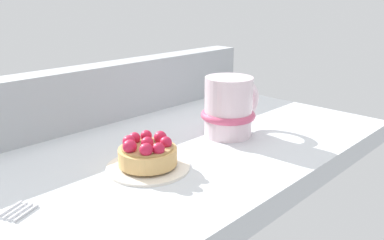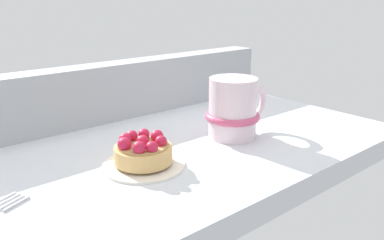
{
  "view_description": "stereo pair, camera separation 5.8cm",
  "coord_description": "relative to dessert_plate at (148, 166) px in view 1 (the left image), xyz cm",
  "views": [
    {
      "loc": [
        -35.18,
        -42.0,
        22.19
      ],
      "look_at": [
        4.76,
        -3.87,
        4.65
      ],
      "focal_mm": 37.63,
      "sensor_mm": 36.0,
      "label": 1
    },
    {
      "loc": [
        -30.97,
        -45.97,
        22.19
      ],
      "look_at": [
        4.76,
        -3.87,
        4.65
      ],
      "focal_mm": 37.63,
      "sensor_mm": 36.0,
      "label": 2
    }
  ],
  "objects": [
    {
      "name": "ground_plane",
      "position": [
        3.96,
        4.18,
        -2.06
      ],
      "size": [
        78.99,
        40.68,
        3.47
      ],
      "primitive_type": "cube",
      "color": "silver"
    },
    {
      "name": "raspberry_tart",
      "position": [
        -0.04,
        0.02,
        1.97
      ],
      "size": [
        7.69,
        7.69,
        3.93
      ],
      "color": "tan",
      "rests_on": "dessert_plate"
    },
    {
      "name": "dessert_plate",
      "position": [
        0.0,
        0.0,
        0.0
      ],
      "size": [
        11.06,
        11.06,
        0.7
      ],
      "color": "silver",
      "rests_on": "ground_plane"
    },
    {
      "name": "window_rail_back",
      "position": [
        3.96,
        21.96,
        4.74
      ],
      "size": [
        77.41,
        5.13,
        10.14
      ],
      "primitive_type": "cube",
      "color": "#9EA3A8",
      "rests_on": "ground_plane"
    },
    {
      "name": "coffee_mug",
      "position": [
        17.79,
        0.63,
        4.29
      ],
      "size": [
        12.43,
        8.81,
        9.58
      ],
      "color": "silver",
      "rests_on": "ground_plane"
    }
  ]
}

